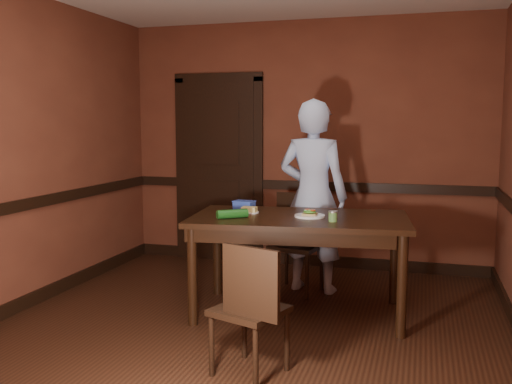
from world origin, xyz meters
The scene contains 18 objects.
floor centered at (0.00, 0.00, 0.00)m, with size 4.00×4.50×0.01m, color black.
wall_back centered at (0.00, 2.25, 1.35)m, with size 4.00×0.02×2.70m, color #5B2A1B.
wall_front centered at (0.00, -2.25, 1.35)m, with size 4.00×0.02×2.70m, color #5B2A1B.
wall_left centered at (-2.00, 0.00, 1.35)m, with size 0.02×4.50×2.70m, color #5B2A1B.
dado_back centered at (0.00, 2.23, 0.90)m, with size 4.00×0.03×0.10m, color black.
dado_left centered at (-1.99, 0.00, 0.90)m, with size 0.03×4.50×0.10m, color black.
baseboard_back centered at (0.00, 2.23, 0.06)m, with size 4.00×0.03×0.12m, color black.
baseboard_left centered at (-1.99, 0.00, 0.06)m, with size 0.03×4.50×0.12m, color black.
door centered at (-1.00, 2.22, 1.09)m, with size 1.05×0.07×2.20m.
dining_table centered at (0.30, 0.61, 0.41)m, with size 1.77×0.99×0.83m, color black.
chair_far centered at (0.14, 1.21, 0.46)m, with size 0.43×0.43×0.92m, color black, non-canonical shape.
chair_near centered at (0.24, -0.61, 0.43)m, with size 0.40×0.40×0.87m, color black, non-canonical shape.
person centered at (0.28, 1.31, 0.91)m, with size 0.66×0.43×1.81m, color #A6BCE4.
sandwich_plate centered at (0.39, 0.60, 0.85)m, with size 0.25×0.25×0.06m.
sauce_jar centered at (0.60, 0.44, 0.87)m, with size 0.07×0.07×0.08m.
cheese_saucer centered at (-0.15, 0.66, 0.85)m, with size 0.16×0.16×0.05m.
food_tub centered at (-0.25, 0.84, 0.87)m, with size 0.20×0.15×0.08m.
wrapped_veg centered at (-0.20, 0.36, 0.86)m, with size 0.07×0.07×0.26m, color #174D16.
Camera 1 is at (1.27, -3.94, 1.60)m, focal length 40.00 mm.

